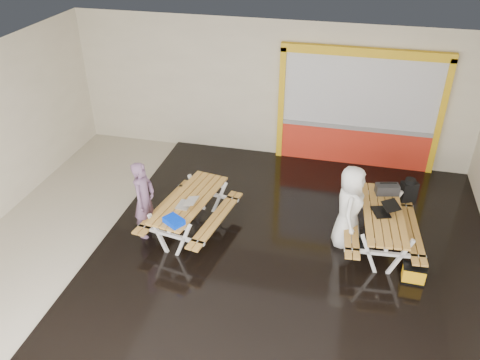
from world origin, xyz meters
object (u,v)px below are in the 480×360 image
(picnic_table_left, at_px, (190,207))
(dark_case, at_px, (359,244))
(person_left, at_px, (144,200))
(fluke_bag, at_px, (414,274))
(toolbox, at_px, (387,189))
(person_right, at_px, (349,208))
(picnic_table_right, at_px, (382,221))
(laptop_left, at_px, (187,203))
(backpack, at_px, (409,191))
(blue_pouch, at_px, (174,221))
(laptop_right, at_px, (385,210))

(picnic_table_left, distance_m, dark_case, 3.41)
(person_left, bearing_deg, fluke_bag, -88.20)
(picnic_table_left, height_order, toolbox, toolbox)
(person_right, relative_size, dark_case, 3.96)
(person_right, bearing_deg, picnic_table_left, 98.52)
(picnic_table_right, bearing_deg, fluke_bag, -56.24)
(laptop_left, bearing_deg, backpack, 21.88)
(laptop_left, relative_size, dark_case, 0.93)
(laptop_left, bearing_deg, picnic_table_left, 96.45)
(picnic_table_right, distance_m, backpack, 1.17)
(picnic_table_right, xyz_separation_m, laptop_left, (-3.69, -0.65, 0.24))
(toolbox, bearing_deg, laptop_left, -160.31)
(dark_case, xyz_separation_m, fluke_bag, (0.96, -0.75, 0.09))
(laptop_left, height_order, fluke_bag, laptop_left)
(person_right, distance_m, dark_case, 0.80)
(laptop_left, height_order, toolbox, toolbox)
(person_left, height_order, backpack, person_left)
(fluke_bag, bearing_deg, dark_case, 141.83)
(laptop_left, xyz_separation_m, fluke_bag, (4.29, -0.25, -0.66))
(person_right, bearing_deg, laptop_left, 103.19)
(laptop_left, distance_m, fluke_bag, 4.34)
(person_left, distance_m, toolbox, 4.81)
(laptop_left, distance_m, blue_pouch, 0.59)
(picnic_table_left, xyz_separation_m, fluke_bag, (4.32, -0.50, -0.42))
(dark_case, bearing_deg, picnic_table_left, -175.71)
(backpack, bearing_deg, fluke_bag, -87.74)
(laptop_left, bearing_deg, toolbox, 19.69)
(blue_pouch, distance_m, fluke_bag, 4.39)
(laptop_right, height_order, dark_case, laptop_right)
(blue_pouch, bearing_deg, toolbox, 27.01)
(toolbox, bearing_deg, person_right, -133.44)
(person_right, height_order, blue_pouch, person_right)
(person_left, xyz_separation_m, toolbox, (4.61, 1.39, 0.07))
(backpack, bearing_deg, toolbox, -142.76)
(picnic_table_right, xyz_separation_m, person_right, (-0.64, -0.05, 0.24))
(picnic_table_left, distance_m, backpack, 4.48)
(blue_pouch, xyz_separation_m, fluke_bag, (4.33, 0.34, -0.66))
(picnic_table_right, height_order, blue_pouch, blue_pouch)
(picnic_table_right, height_order, laptop_left, laptop_left)
(backpack, xyz_separation_m, dark_case, (-0.88, -1.19, -0.62))
(person_left, height_order, dark_case, person_left)
(picnic_table_right, relative_size, toolbox, 4.49)
(blue_pouch, bearing_deg, picnic_table_left, 89.11)
(laptop_left, xyz_separation_m, backpack, (4.21, 1.69, -0.13))
(blue_pouch, height_order, toolbox, toolbox)
(picnic_table_left, relative_size, person_left, 1.41)
(person_right, bearing_deg, picnic_table_right, -83.77)
(dark_case, bearing_deg, laptop_right, 22.57)
(laptop_right, height_order, toolbox, toolbox)
(picnic_table_right, xyz_separation_m, toolbox, (0.07, 0.69, 0.30))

